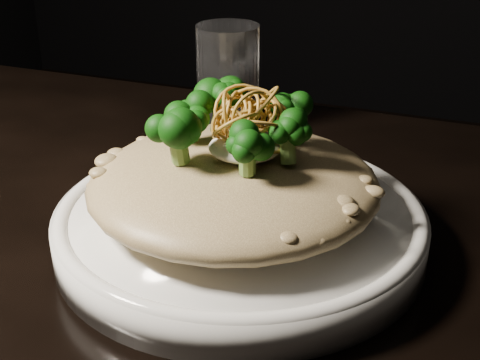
# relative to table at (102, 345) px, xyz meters

# --- Properties ---
(table) EXTENTS (1.10, 0.80, 0.75)m
(table) POSITION_rel_table_xyz_m (0.00, 0.00, 0.00)
(table) COLOR black
(table) RESTS_ON ground
(plate) EXTENTS (0.29, 0.29, 0.03)m
(plate) POSITION_rel_table_xyz_m (0.10, 0.06, 0.10)
(plate) COLOR white
(plate) RESTS_ON table
(risotto) EXTENTS (0.22, 0.22, 0.05)m
(risotto) POSITION_rel_table_xyz_m (0.09, 0.06, 0.14)
(risotto) COLOR brown
(risotto) RESTS_ON plate
(broccoli) EXTENTS (0.14, 0.14, 0.05)m
(broccoli) POSITION_rel_table_xyz_m (0.10, 0.07, 0.19)
(broccoli) COLOR black
(broccoli) RESTS_ON risotto
(cheese) EXTENTS (0.05, 0.05, 0.01)m
(cheese) POSITION_rel_table_xyz_m (0.10, 0.06, 0.17)
(cheese) COLOR white
(cheese) RESTS_ON risotto
(shallots) EXTENTS (0.05, 0.05, 0.03)m
(shallots) POSITION_rel_table_xyz_m (0.10, 0.07, 0.19)
(shallots) COLOR brown
(shallots) RESTS_ON cheese
(drinking_glass) EXTENTS (0.09, 0.09, 0.12)m
(drinking_glass) POSITION_rel_table_xyz_m (-0.00, 0.28, 0.14)
(drinking_glass) COLOR silver
(drinking_glass) RESTS_ON table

